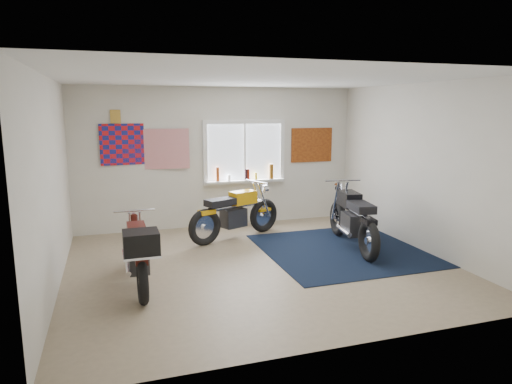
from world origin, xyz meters
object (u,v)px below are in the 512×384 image
object	(u,v)px
navy_rug	(342,250)
maroon_tourer	(139,253)
yellow_triumph	(235,214)
black_chrome_bike	(352,220)

from	to	relation	value
navy_rug	maroon_tourer	bearing A→B (deg)	-168.47
yellow_triumph	maroon_tourer	world-z (taller)	yellow_triumph
black_chrome_bike	navy_rug	bearing A→B (deg)	122.75
navy_rug	maroon_tourer	world-z (taller)	maroon_tourer
yellow_triumph	black_chrome_bike	xyz separation A→B (m)	(1.71, -1.13, 0.04)
navy_rug	yellow_triumph	xyz separation A→B (m)	(-1.48, 1.23, 0.43)
navy_rug	maroon_tourer	distance (m)	3.37
navy_rug	yellow_triumph	bearing A→B (deg)	140.21
black_chrome_bike	maroon_tourer	bearing A→B (deg)	111.59
black_chrome_bike	maroon_tourer	world-z (taller)	black_chrome_bike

